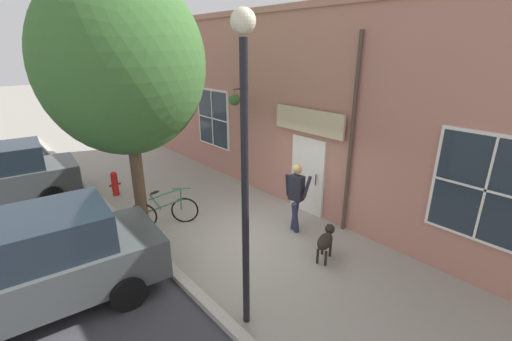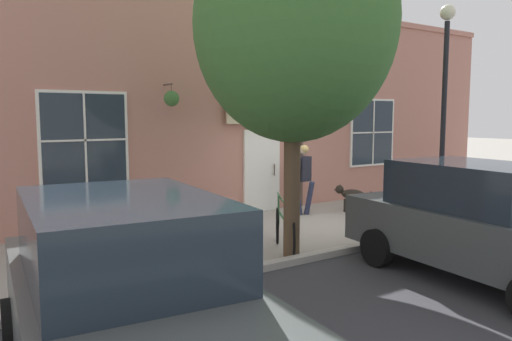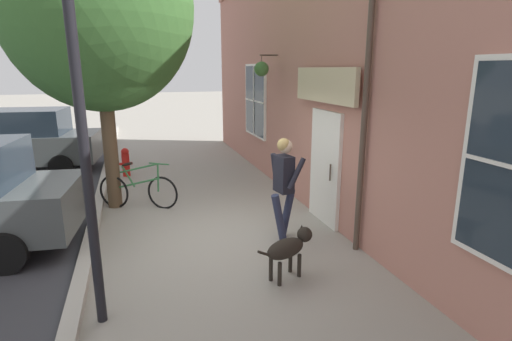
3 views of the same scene
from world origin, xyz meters
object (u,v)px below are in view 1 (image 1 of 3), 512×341
pedestrian_walking (296,191)px  street_tree_by_curb (123,67)px  fire_hydrant (115,183)px  leaning_bicycle (164,212)px  parked_car_mid_block (31,266)px  dog_on_leash (326,240)px  street_lamp (244,139)px

pedestrian_walking → street_tree_by_curb: 4.78m
fire_hydrant → leaning_bicycle: bearing=95.7°
parked_car_mid_block → dog_on_leash: bearing=155.4°
street_lamp → dog_on_leash: bearing=-173.1°
street_lamp → parked_car_mid_block: bearing=-45.3°
leaning_bicycle → fire_hydrant: bearing=-84.3°
dog_on_leash → parked_car_mid_block: bearing=-24.6°
pedestrian_walking → leaning_bicycle: bearing=-45.5°
parked_car_mid_block → street_tree_by_curb: bearing=-148.2°
street_tree_by_curb → parked_car_mid_block: size_ratio=1.34×
leaning_bicycle → fire_hydrant: size_ratio=2.04×
dog_on_leash → leaning_bicycle: (1.93, -3.61, -0.07)m
parked_car_mid_block → street_lamp: 4.25m
dog_on_leash → fire_hydrant: size_ratio=1.26×
leaning_bicycle → parked_car_mid_block: (3.03, 1.34, 0.50)m
street_lamp → pedestrian_walking: bearing=-151.3°
pedestrian_walking → parked_car_mid_block: size_ratio=0.39×
leaning_bicycle → parked_car_mid_block: parked_car_mid_block is taller
pedestrian_walking → dog_on_leash: 1.44m
street_tree_by_curb → leaning_bicycle: street_tree_by_curb is taller
parked_car_mid_block → pedestrian_walking: bearing=169.2°
pedestrian_walking → fire_hydrant: bearing=-63.1°
parked_car_mid_block → fire_hydrant: size_ratio=5.79×
dog_on_leash → street_tree_by_curb: (2.44, -3.83, 3.45)m
street_lamp → fire_hydrant: bearing=-91.9°
dog_on_leash → street_tree_by_curb: bearing=-57.5°
pedestrian_walking → dog_on_leash: pedestrian_walking is taller
street_tree_by_curb → fire_hydrant: 4.33m
street_tree_by_curb → leaning_bicycle: bearing=156.3°
pedestrian_walking → parked_car_mid_block: parked_car_mid_block is taller
street_tree_by_curb → leaning_bicycle: size_ratio=3.80×
street_tree_by_curb → street_lamp: bearing=90.2°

